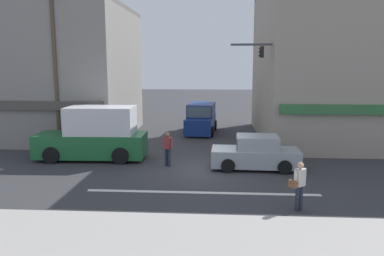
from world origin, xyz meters
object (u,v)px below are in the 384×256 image
at_px(street_tree, 309,84).
at_px(pedestrian_foreground_with_bag, 299,183).
at_px(traffic_light_mast, 302,78).
at_px(sedan_waiting_far, 256,154).
at_px(utility_pole_near_left, 55,70).
at_px(pedestrian_mid_crossing, 167,147).
at_px(van_crossing_leftbound, 201,119).
at_px(box_truck_approaching_near, 95,135).

bearing_deg(street_tree, pedestrian_foreground_with_bag, -104.43).
bearing_deg(traffic_light_mast, sedan_waiting_far, -130.38).
height_order(utility_pole_near_left, pedestrian_foreground_with_bag, utility_pole_near_left).
height_order(pedestrian_foreground_with_bag, pedestrian_mid_crossing, same).
distance_m(van_crossing_leftbound, pedestrian_foreground_with_bag, 15.27).
xyz_separation_m(street_tree, pedestrian_foreground_with_bag, (-3.12, -12.12, -2.72)).
bearing_deg(utility_pole_near_left, street_tree, 14.39).
bearing_deg(pedestrian_foreground_with_bag, box_truck_approaching_near, 144.25).
bearing_deg(traffic_light_mast, street_tree, 70.46).
relative_size(utility_pole_near_left, sedan_waiting_far, 2.14).
relative_size(utility_pole_near_left, traffic_light_mast, 1.43).
bearing_deg(utility_pole_near_left, van_crossing_leftbound, 39.36).
bearing_deg(sedan_waiting_far, pedestrian_foreground_with_bag, -80.21).
relative_size(sedan_waiting_far, box_truck_approaching_near, 0.74).
bearing_deg(pedestrian_mid_crossing, utility_pole_near_left, 155.85).
bearing_deg(van_crossing_leftbound, box_truck_approaching_near, -122.15).
xyz_separation_m(traffic_light_mast, sedan_waiting_far, (-2.68, -3.15, -3.46)).
bearing_deg(utility_pole_near_left, traffic_light_mast, 0.19).
height_order(van_crossing_leftbound, box_truck_approaching_near, box_truck_approaching_near).
height_order(sedan_waiting_far, pedestrian_mid_crossing, pedestrian_mid_crossing).
xyz_separation_m(utility_pole_near_left, sedan_waiting_far, (10.84, -3.11, -3.89)).
xyz_separation_m(street_tree, box_truck_approaching_near, (-12.17, -5.61, -2.41)).
relative_size(street_tree, van_crossing_leftbound, 1.17).
distance_m(sedan_waiting_far, box_truck_approaching_near, 8.27).
bearing_deg(pedestrian_mid_crossing, sedan_waiting_far, -1.86).
distance_m(traffic_light_mast, box_truck_approaching_near, 11.37).
relative_size(van_crossing_leftbound, pedestrian_foreground_with_bag, 2.83).
xyz_separation_m(street_tree, pedestrian_mid_crossing, (-8.23, -6.78, -2.72)).
bearing_deg(van_crossing_leftbound, traffic_light_mast, -48.72).
bearing_deg(pedestrian_mid_crossing, pedestrian_foreground_with_bag, -46.27).
height_order(van_crossing_leftbound, pedestrian_mid_crossing, van_crossing_leftbound).
distance_m(utility_pole_near_left, van_crossing_leftbound, 10.81).
xyz_separation_m(van_crossing_leftbound, pedestrian_foreground_with_bag, (3.85, -14.78, -0.05)).
bearing_deg(pedestrian_foreground_with_bag, van_crossing_leftbound, 104.61).
bearing_deg(street_tree, utility_pole_near_left, -165.61).
distance_m(sedan_waiting_far, pedestrian_foreground_with_bag, 5.29).
height_order(van_crossing_leftbound, pedestrian_foreground_with_bag, van_crossing_leftbound).
relative_size(street_tree, pedestrian_foreground_with_bag, 3.30).
distance_m(pedestrian_foreground_with_bag, pedestrian_mid_crossing, 7.39).
xyz_separation_m(van_crossing_leftbound, box_truck_approaching_near, (-5.19, -8.26, 0.25)).
xyz_separation_m(street_tree, utility_pole_near_left, (-14.85, -3.81, 0.93)).
distance_m(street_tree, traffic_light_mast, 4.03).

